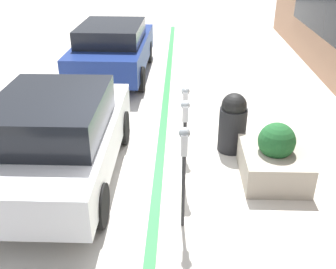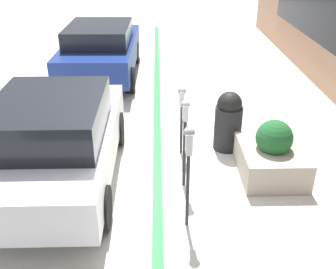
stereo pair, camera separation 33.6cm
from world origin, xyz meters
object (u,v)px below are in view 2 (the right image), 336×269
Objects in this scene: planter_box at (272,156)px; parked_car_rear at (101,49)px; parking_meter_middle at (182,103)px; parking_meter_nearest at (189,153)px; parking_meter_second at (185,126)px; parked_car_middle at (55,139)px; trash_bin at (228,121)px.

parked_car_rear reaches higher than planter_box.
parking_meter_middle is 1.07× the size of planter_box.
parking_meter_nearest is 0.38× the size of parked_car_rear.
parking_meter_nearest is 1.03× the size of parking_meter_second.
parking_meter_nearest reaches higher than parking_meter_second.
planter_box is (-0.83, -1.55, -0.66)m from parking_meter_middle.
parking_meter_middle is 0.34× the size of parked_car_middle.
parked_car_middle is at bearing 113.03° from parking_meter_middle.
parking_meter_second is 1.32× the size of trash_bin.
parking_meter_second is 1.11m from parking_meter_middle.
parking_meter_middle is 5.04m from parked_car_rear.
parking_meter_second is at bearing 179.35° from parking_meter_middle.
parking_meter_middle is at bearing -67.22° from parked_car_middle.
parking_meter_middle is (2.14, -0.03, -0.18)m from parking_meter_nearest.
parking_meter_middle is 0.32× the size of parked_car_rear.
parking_meter_nearest is at bearing 179.13° from parking_meter_middle.
parked_car_rear is at bearing 16.99° from parking_meter_nearest.
planter_box is 6.53m from parked_car_rear.
parking_meter_second is (1.03, -0.02, -0.11)m from parking_meter_nearest.
parking_meter_middle is at bearing 61.77° from planter_box.
parked_car_rear is (5.41, 3.63, 0.43)m from planter_box.
planter_box is 0.31× the size of parked_car_middle.
parking_meter_nearest is 2.22m from planter_box.
parking_meter_nearest is 2.58m from trash_bin.
trash_bin reaches higher than planter_box.
parking_meter_second is 1.75m from planter_box.
parking_meter_second is 1.67m from trash_bin.
planter_box is at bearing -50.46° from parking_meter_nearest.
parked_car_middle is (-0.09, 3.71, 0.43)m from planter_box.
parking_meter_nearest is 1.36× the size of trash_bin.
parking_meter_nearest is at bearing 157.35° from trash_bin.
parked_car_rear is (5.69, 2.07, -0.31)m from parking_meter_second.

